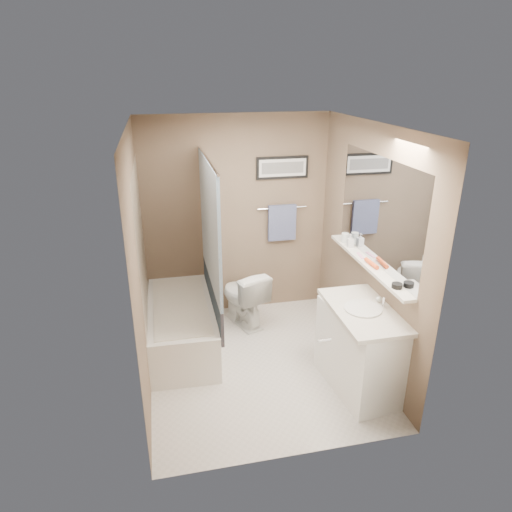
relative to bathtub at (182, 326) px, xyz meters
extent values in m
plane|color=silver|center=(0.75, -0.51, -0.25)|extent=(2.50, 2.50, 0.00)
cube|color=white|center=(0.75, -0.51, 2.13)|extent=(2.20, 2.50, 0.04)
cube|color=brown|center=(0.75, 0.72, 0.95)|extent=(2.20, 0.04, 2.40)
cube|color=brown|center=(0.75, -1.74, 0.95)|extent=(2.20, 0.04, 2.40)
cube|color=brown|center=(-0.33, -0.51, 0.95)|extent=(0.04, 2.50, 2.40)
cube|color=brown|center=(1.83, -0.51, 0.95)|extent=(0.04, 2.50, 2.40)
cube|color=tan|center=(-0.34, -0.01, 0.75)|extent=(0.02, 1.55, 2.00)
cylinder|color=silver|center=(0.35, -0.01, 1.80)|extent=(0.02, 1.55, 0.02)
cube|color=silver|center=(0.35, -0.01, 1.15)|extent=(0.03, 1.45, 1.28)
cube|color=#283A4C|center=(0.35, -0.01, 0.33)|extent=(0.03, 1.45, 0.36)
cube|color=silver|center=(1.84, -0.66, 1.37)|extent=(0.02, 1.60, 1.00)
cube|color=silver|center=(1.79, -0.66, 0.85)|extent=(0.12, 1.60, 0.03)
cylinder|color=silver|center=(1.30, 0.70, 1.05)|extent=(0.60, 0.02, 0.02)
cube|color=#7C89B5|center=(1.30, 0.68, 0.87)|extent=(0.34, 0.05, 0.44)
cube|color=black|center=(1.30, 0.72, 1.53)|extent=(0.62, 0.02, 0.26)
cube|color=white|center=(1.30, 0.70, 1.53)|extent=(0.56, 0.00, 0.20)
cube|color=#595959|center=(1.30, 0.70, 1.53)|extent=(0.50, 0.00, 0.13)
cube|color=silver|center=(1.30, -1.76, 0.75)|extent=(0.80, 0.02, 2.00)
cylinder|color=silver|center=(0.97, -1.70, 0.75)|extent=(0.10, 0.02, 0.02)
cube|color=white|center=(0.00, 0.00, 0.00)|extent=(0.74, 1.52, 0.50)
cube|color=silver|center=(0.00, 0.00, 0.25)|extent=(0.56, 1.36, 0.02)
imported|color=white|center=(0.75, 0.35, 0.10)|extent=(0.60, 0.77, 0.70)
cube|color=white|center=(1.60, -1.06, 0.15)|extent=(0.60, 0.95, 0.80)
cube|color=beige|center=(1.59, -1.06, 0.57)|extent=(0.54, 0.96, 0.04)
cylinder|color=silver|center=(1.58, -1.06, 0.60)|extent=(0.34, 0.34, 0.01)
cylinder|color=white|center=(1.78, -1.06, 0.64)|extent=(0.02, 0.02, 0.10)
sphere|color=white|center=(1.78, -0.96, 0.62)|extent=(0.05, 0.05, 0.05)
cylinder|color=black|center=(1.79, -1.23, 0.89)|extent=(0.09, 0.09, 0.04)
cylinder|color=#EE5221|center=(1.79, -0.75, 0.89)|extent=(0.05, 0.22, 0.04)
cube|color=pink|center=(1.79, -0.50, 0.87)|extent=(0.05, 0.16, 0.01)
cylinder|color=silver|center=(1.79, -0.10, 0.92)|extent=(0.08, 0.08, 0.10)
imported|color=#999999|center=(1.79, -0.24, 0.93)|extent=(0.07, 0.07, 0.14)
camera|label=1|loc=(-0.13, -4.38, 2.58)|focal=32.00mm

